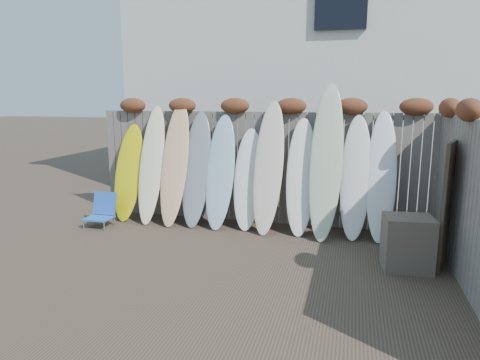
% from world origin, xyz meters
% --- Properties ---
extents(ground, '(80.00, 80.00, 0.00)m').
position_xyz_m(ground, '(0.00, 0.00, 0.00)').
color(ground, '#493A2D').
extents(back_fence, '(6.05, 0.28, 2.24)m').
position_xyz_m(back_fence, '(0.06, 2.39, 1.18)').
color(back_fence, slate).
rests_on(back_fence, ground).
extents(right_fence, '(0.28, 4.40, 2.24)m').
position_xyz_m(right_fence, '(2.99, 0.25, 1.14)').
color(right_fence, slate).
rests_on(right_fence, ground).
extents(house, '(8.50, 5.50, 6.33)m').
position_xyz_m(house, '(0.50, 6.50, 3.20)').
color(house, silver).
rests_on(house, ground).
extents(beach_chair, '(0.44, 0.47, 0.59)m').
position_xyz_m(beach_chair, '(-2.60, 1.44, 0.27)').
color(beach_chair, blue).
rests_on(beach_chair, ground).
extents(wooden_crate, '(0.66, 0.57, 0.71)m').
position_xyz_m(wooden_crate, '(2.41, 0.74, 0.36)').
color(wooden_crate, '#453E33').
rests_on(wooden_crate, ground).
extents(lattice_panel, '(0.40, 1.09, 1.69)m').
position_xyz_m(lattice_panel, '(2.95, 1.14, 0.85)').
color(lattice_panel, '#49382C').
rests_on(lattice_panel, ground).
extents(surfboard_0, '(0.58, 0.66, 1.76)m').
position_xyz_m(surfboard_0, '(-2.35, 2.00, 0.88)').
color(surfboard_0, yellow).
rests_on(surfboard_0, ground).
extents(surfboard_1, '(0.46, 0.75, 2.11)m').
position_xyz_m(surfboard_1, '(-1.87, 1.97, 1.06)').
color(surfboard_1, '#F6EFC3').
rests_on(surfboard_1, ground).
extents(surfboard_2, '(0.52, 0.78, 2.17)m').
position_xyz_m(surfboard_2, '(-1.40, 1.95, 1.09)').
color(surfboard_2, '#FFC98D').
rests_on(surfboard_2, ground).
extents(surfboard_3, '(0.51, 0.71, 2.01)m').
position_xyz_m(surfboard_3, '(-1.01, 1.99, 1.00)').
color(surfboard_3, gray).
rests_on(surfboard_3, ground).
extents(surfboard_4, '(0.52, 0.71, 1.96)m').
position_xyz_m(surfboard_4, '(-0.56, 1.96, 0.98)').
color(surfboard_4, '#97BCD4').
rests_on(surfboard_4, ground).
extents(surfboard_5, '(0.52, 0.63, 1.73)m').
position_xyz_m(surfboard_5, '(-0.07, 2.02, 0.86)').
color(surfboard_5, white).
rests_on(surfboard_5, ground).
extents(surfboard_6, '(0.54, 0.80, 2.21)m').
position_xyz_m(surfboard_6, '(0.30, 1.93, 1.10)').
color(surfboard_6, beige).
rests_on(surfboard_6, ground).
extents(surfboard_7, '(0.51, 0.70, 1.92)m').
position_xyz_m(surfboard_7, '(0.84, 1.97, 0.96)').
color(surfboard_7, white).
rests_on(surfboard_7, ground).
extents(surfboard_8, '(0.56, 0.89, 2.48)m').
position_xyz_m(surfboard_8, '(1.25, 1.89, 1.24)').
color(surfboard_8, beige).
rests_on(surfboard_8, ground).
extents(surfboard_9, '(0.50, 0.72, 1.98)m').
position_xyz_m(surfboard_9, '(1.72, 1.99, 0.99)').
color(surfboard_9, white).
rests_on(surfboard_9, ground).
extents(surfboard_10, '(0.47, 0.73, 2.05)m').
position_xyz_m(surfboard_10, '(2.11, 1.99, 1.02)').
color(surfboard_10, white).
rests_on(surfboard_10, ground).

